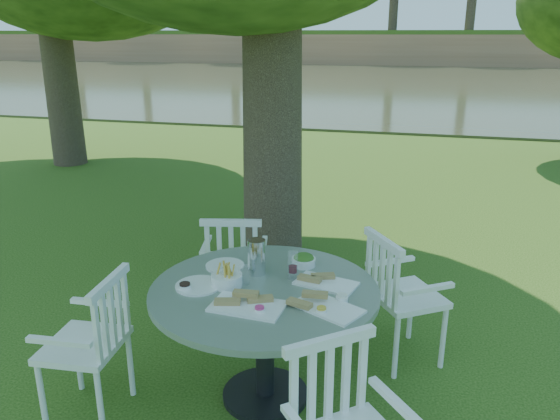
{
  "coord_description": "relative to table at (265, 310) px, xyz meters",
  "views": [
    {
      "loc": [
        1.15,
        -4.07,
        2.29
      ],
      "look_at": [
        0.0,
        0.2,
        0.85
      ],
      "focal_mm": 35.0,
      "sensor_mm": 36.0,
      "label": 1
    }
  ],
  "objects": [
    {
      "name": "table",
      "position": [
        0.0,
        0.0,
        0.0
      ],
      "size": [
        1.42,
        1.42,
        0.79
      ],
      "color": "black",
      "rests_on": "ground"
    },
    {
      "name": "ground",
      "position": [
        -0.26,
        1.16,
        -0.64
      ],
      "size": [
        140.0,
        140.0,
        0.0
      ],
      "primitive_type": "plane",
      "color": "#20400D",
      "rests_on": "ground"
    },
    {
      "name": "chair_sw",
      "position": [
        -0.93,
        -0.42,
        -0.09
      ],
      "size": [
        0.48,
        0.51,
        0.93
      ],
      "rotation": [
        0.0,
        0.0,
        -1.48
      ],
      "color": "white",
      "rests_on": "ground"
    },
    {
      "name": "tableware",
      "position": [
        -0.04,
        0.05,
        0.19
      ],
      "size": [
        1.19,
        0.88,
        0.23
      ],
      "color": "white",
      "rests_on": "table"
    },
    {
      "name": "chair_ne",
      "position": [
        0.76,
        0.66,
        -0.08
      ],
      "size": [
        0.65,
        0.66,
        0.96
      ],
      "rotation": [
        0.0,
        0.0,
        -4.11
      ],
      "color": "white",
      "rests_on": "ground"
    },
    {
      "name": "chair_nw",
      "position": [
        -0.52,
        0.87,
        -0.09
      ],
      "size": [
        0.56,
        0.54,
        0.93
      ],
      "rotation": [
        0.0,
        0.0,
        -2.91
      ],
      "color": "white",
      "rests_on": "ground"
    },
    {
      "name": "river",
      "position": [
        -0.26,
        24.16,
        -0.64
      ],
      "size": [
        100.0,
        28.0,
        0.12
      ],
      "primitive_type": "cube",
      "color": "#353A22",
      "rests_on": "ground"
    }
  ]
}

